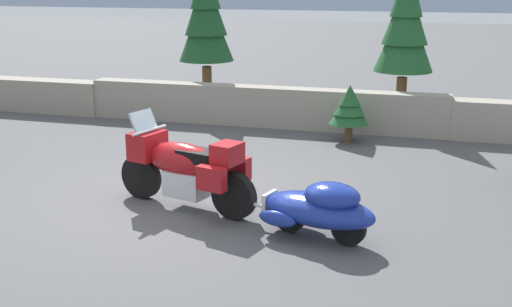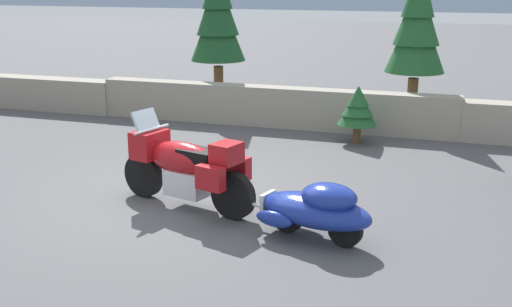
% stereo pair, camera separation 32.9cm
% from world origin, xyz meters
% --- Properties ---
extents(ground_plane, '(80.00, 80.00, 0.00)m').
position_xyz_m(ground_plane, '(0.00, 0.00, 0.00)').
color(ground_plane, '#4C4C4F').
extents(stone_guard_wall, '(24.00, 0.59, 0.87)m').
position_xyz_m(stone_guard_wall, '(-0.08, 5.11, 0.41)').
color(stone_guard_wall, gray).
rests_on(stone_guard_wall, ground).
extents(touring_motorcycle, '(2.26, 1.11, 1.33)m').
position_xyz_m(touring_motorcycle, '(0.34, -0.22, 0.62)').
color(touring_motorcycle, black).
rests_on(touring_motorcycle, ground).
extents(car_shaped_trailer, '(2.22, 1.09, 0.76)m').
position_xyz_m(car_shaped_trailer, '(2.38, -0.79, 0.41)').
color(car_shaped_trailer, black).
rests_on(car_shaped_trailer, ground).
extents(pine_tree_secondary, '(1.33, 1.33, 3.72)m').
position_xyz_m(pine_tree_secondary, '(-1.79, 6.47, 2.33)').
color(pine_tree_secondary, brown).
rests_on(pine_tree_secondary, ground).
extents(pine_tree_far_right, '(1.30, 1.30, 3.58)m').
position_xyz_m(pine_tree_far_right, '(2.91, 6.27, 2.24)').
color(pine_tree_far_right, brown).
rests_on(pine_tree_far_right, ground).
extents(pine_sapling_near, '(0.80, 0.80, 1.15)m').
position_xyz_m(pine_sapling_near, '(2.05, 4.19, 0.72)').
color(pine_sapling_near, brown).
rests_on(pine_sapling_near, ground).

